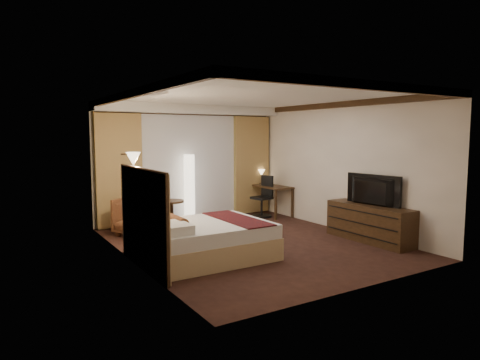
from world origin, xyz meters
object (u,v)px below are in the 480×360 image
bed (205,240)px  dresser (370,223)px  desk (271,200)px  side_table (171,215)px  floor_lamp (189,188)px  television (370,187)px  office_chair (262,196)px  armchair (140,214)px

bed → dresser: dresser is taller
desk → dresser: 3.12m
side_table → dresser: size_ratio=0.34×
side_table → dresser: (2.79, -2.99, 0.04)m
side_table → floor_lamp: bearing=36.2°
side_table → dresser: bearing=-46.9°
floor_lamp → television: size_ratio=1.35×
side_table → bed: bearing=-99.3°
desk → television: bearing=-89.6°
floor_lamp → office_chair: size_ratio=1.55×
bed → television: (3.15, -0.63, 0.73)m
bed → dresser: size_ratio=1.13×
armchair → desk: 3.52m
floor_lamp → office_chair: bearing=-12.8°
side_table → television: television is taller
armchair → television: size_ratio=0.72×
armchair → desk: armchair is taller
office_chair → television: television is taller
armchair → desk: size_ratio=0.72×
armchair → dresser: size_ratio=0.47×
television → side_table: bearing=37.0°
side_table → office_chair: bearing=2.0°
bed → desk: size_ratio=1.73×
television → armchair: bearing=46.1°
bed → armchair: armchair is taller
floor_lamp → desk: 2.15m
side_table → floor_lamp: 0.95m
dresser → floor_lamp: bearing=121.6°
floor_lamp → dresser: size_ratio=0.88×
armchair → floor_lamp: floor_lamp is taller
dresser → side_table: bearing=133.1°
floor_lamp → dresser: (2.13, -3.47, -0.44)m
armchair → side_table: armchair is taller
side_table → office_chair: size_ratio=0.60×
bed → television: size_ratio=1.74×
bed → armchair: 2.17m
side_table → desk: (2.74, 0.13, 0.07)m
side_table → dresser: dresser is taller
bed → armchair: size_ratio=2.40×
bed → television: bearing=-11.3°
television → floor_lamp: bearing=25.5°
desk → bed: bearing=-141.4°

